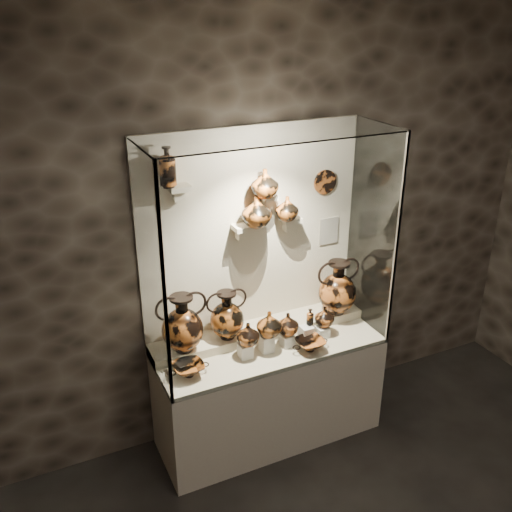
% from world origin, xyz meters
% --- Properties ---
extents(wall_back, '(5.00, 0.02, 3.20)m').
position_xyz_m(wall_back, '(0.00, 2.50, 1.60)').
color(wall_back, black).
rests_on(wall_back, ground).
extents(plinth, '(1.70, 0.60, 0.80)m').
position_xyz_m(plinth, '(0.00, 2.18, 0.40)').
color(plinth, beige).
rests_on(plinth, floor).
extents(front_tier, '(1.68, 0.58, 0.03)m').
position_xyz_m(front_tier, '(0.00, 2.18, 0.82)').
color(front_tier, '#C1B395').
rests_on(front_tier, plinth).
extents(rear_tier, '(1.70, 0.25, 0.10)m').
position_xyz_m(rear_tier, '(0.00, 2.35, 0.85)').
color(rear_tier, '#C1B395').
rests_on(rear_tier, plinth).
extents(back_panel, '(1.70, 0.03, 1.60)m').
position_xyz_m(back_panel, '(0.00, 2.50, 1.60)').
color(back_panel, beige).
rests_on(back_panel, plinth).
extents(glass_front, '(1.70, 0.01, 1.60)m').
position_xyz_m(glass_front, '(0.00, 1.88, 1.60)').
color(glass_front, white).
rests_on(glass_front, plinth).
extents(glass_left, '(0.01, 0.60, 1.60)m').
position_xyz_m(glass_left, '(-0.85, 2.18, 1.60)').
color(glass_left, white).
rests_on(glass_left, plinth).
extents(glass_right, '(0.01, 0.60, 1.60)m').
position_xyz_m(glass_right, '(0.85, 2.18, 1.60)').
color(glass_right, white).
rests_on(glass_right, plinth).
extents(glass_top, '(1.70, 0.60, 0.01)m').
position_xyz_m(glass_top, '(0.00, 2.18, 2.40)').
color(glass_top, white).
rests_on(glass_top, back_panel).
extents(frame_post_left, '(0.02, 0.02, 1.60)m').
position_xyz_m(frame_post_left, '(-0.84, 1.89, 1.60)').
color(frame_post_left, gray).
rests_on(frame_post_left, plinth).
extents(frame_post_right, '(0.02, 0.02, 1.60)m').
position_xyz_m(frame_post_right, '(0.84, 1.89, 1.60)').
color(frame_post_right, gray).
rests_on(frame_post_right, plinth).
extents(pedestal_a, '(0.09, 0.09, 0.10)m').
position_xyz_m(pedestal_a, '(-0.22, 2.13, 0.88)').
color(pedestal_a, silver).
rests_on(pedestal_a, front_tier).
extents(pedestal_b, '(0.09, 0.09, 0.13)m').
position_xyz_m(pedestal_b, '(-0.05, 2.13, 0.90)').
color(pedestal_b, silver).
rests_on(pedestal_b, front_tier).
extents(pedestal_c, '(0.09, 0.09, 0.09)m').
position_xyz_m(pedestal_c, '(0.12, 2.13, 0.88)').
color(pedestal_c, silver).
rests_on(pedestal_c, front_tier).
extents(pedestal_d, '(0.09, 0.09, 0.12)m').
position_xyz_m(pedestal_d, '(0.28, 2.13, 0.89)').
color(pedestal_d, silver).
rests_on(pedestal_d, front_tier).
extents(pedestal_e, '(0.09, 0.09, 0.08)m').
position_xyz_m(pedestal_e, '(0.42, 2.13, 0.87)').
color(pedestal_e, silver).
rests_on(pedestal_e, front_tier).
extents(bracket_ul, '(0.14, 0.12, 0.04)m').
position_xyz_m(bracket_ul, '(-0.55, 2.42, 2.05)').
color(bracket_ul, beige).
rests_on(bracket_ul, back_panel).
extents(bracket_ca, '(0.14, 0.12, 0.04)m').
position_xyz_m(bracket_ca, '(-0.10, 2.42, 1.70)').
color(bracket_ca, beige).
rests_on(bracket_ca, back_panel).
extents(bracket_cb, '(0.10, 0.12, 0.04)m').
position_xyz_m(bracket_cb, '(0.10, 2.42, 1.90)').
color(bracket_cb, beige).
rests_on(bracket_cb, back_panel).
extents(bracket_cc, '(0.14, 0.12, 0.04)m').
position_xyz_m(bracket_cc, '(0.28, 2.42, 1.70)').
color(bracket_cc, beige).
rests_on(bracket_cc, back_panel).
extents(amphora_left, '(0.45, 0.45, 0.43)m').
position_xyz_m(amphora_left, '(-0.62, 2.30, 1.12)').
color(amphora_left, '#A85520').
rests_on(amphora_left, rear_tier).
extents(amphora_mid, '(0.37, 0.37, 0.37)m').
position_xyz_m(amphora_mid, '(-0.28, 2.32, 1.09)').
color(amphora_mid, '#A4531D').
rests_on(amphora_mid, rear_tier).
extents(amphora_right, '(0.45, 0.45, 0.44)m').
position_xyz_m(amphora_right, '(0.65, 2.29, 1.12)').
color(amphora_right, '#A85520').
rests_on(amphora_right, rear_tier).
extents(jug_a, '(0.18, 0.18, 0.17)m').
position_xyz_m(jug_a, '(-0.20, 2.13, 1.02)').
color(jug_a, '#A85520').
rests_on(jug_a, pedestal_a).
extents(jug_b, '(0.20, 0.20, 0.19)m').
position_xyz_m(jug_b, '(-0.03, 2.13, 1.06)').
color(jug_b, '#A4531D').
rests_on(jug_b, pedestal_b).
extents(jug_c, '(0.22, 0.22, 0.17)m').
position_xyz_m(jug_c, '(0.13, 2.15, 1.00)').
color(jug_c, '#A85520').
rests_on(jug_c, pedestal_c).
extents(jug_e, '(0.19, 0.19, 0.16)m').
position_xyz_m(jug_e, '(0.44, 2.15, 0.99)').
color(jug_e, '#A85520').
rests_on(jug_e, pedestal_e).
extents(lekythos_small, '(0.08, 0.08, 0.15)m').
position_xyz_m(lekythos_small, '(0.32, 2.15, 1.02)').
color(lekythos_small, '#A4531D').
rests_on(lekythos_small, pedestal_d).
extents(kylix_left, '(0.34, 0.32, 0.11)m').
position_xyz_m(kylix_left, '(-0.66, 2.09, 0.88)').
color(kylix_left, '#A4531D').
rests_on(kylix_left, front_tier).
extents(kylix_right, '(0.27, 0.23, 0.11)m').
position_xyz_m(kylix_right, '(0.24, 2.00, 0.88)').
color(kylix_right, '#A85520').
rests_on(kylix_right, front_tier).
extents(lekythos_tall, '(0.15, 0.15, 0.29)m').
position_xyz_m(lekythos_tall, '(-0.62, 2.41, 2.21)').
color(lekythos_tall, '#A85520').
rests_on(lekythos_tall, bracket_ul).
extents(ovoid_vase_a, '(0.23, 0.23, 0.22)m').
position_xyz_m(ovoid_vase_a, '(-0.02, 2.36, 1.83)').
color(ovoid_vase_a, '#A4531D').
rests_on(ovoid_vase_a, bracket_ca).
extents(ovoid_vase_b, '(0.21, 0.21, 0.20)m').
position_xyz_m(ovoid_vase_b, '(0.05, 2.37, 2.02)').
color(ovoid_vase_b, '#A4531D').
rests_on(ovoid_vase_b, bracket_cb).
extents(ovoid_vase_c, '(0.18, 0.18, 0.17)m').
position_xyz_m(ovoid_vase_c, '(0.23, 2.39, 1.80)').
color(ovoid_vase_c, '#A4531D').
rests_on(ovoid_vase_c, bracket_cc).
extents(wall_plate, '(0.19, 0.02, 0.19)m').
position_xyz_m(wall_plate, '(0.59, 2.47, 1.93)').
color(wall_plate, '#A1501F').
rests_on(wall_plate, back_panel).
extents(info_placard, '(0.16, 0.01, 0.22)m').
position_xyz_m(info_placard, '(0.65, 2.47, 1.53)').
color(info_placard, beige).
rests_on(info_placard, back_panel).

